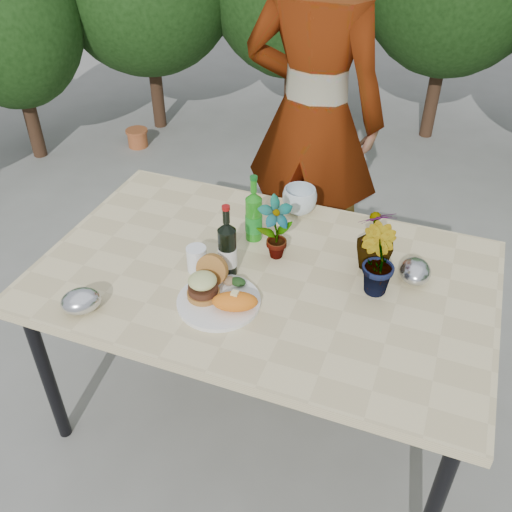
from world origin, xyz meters
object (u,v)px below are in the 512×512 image
(dinner_plate, at_px, (219,302))
(person, at_px, (313,118))
(patio_table, at_px, (264,285))
(wine_bottle, at_px, (227,249))

(dinner_plate, bearing_deg, person, 91.09)
(patio_table, bearing_deg, person, 96.39)
(wine_bottle, height_order, person, person)
(person, bearing_deg, patio_table, 98.52)
(patio_table, xyz_separation_m, wine_bottle, (-0.12, -0.05, 0.16))
(dinner_plate, relative_size, wine_bottle, 1.01)
(patio_table, relative_size, wine_bottle, 5.75)
(patio_table, distance_m, dinner_plate, 0.23)
(wine_bottle, bearing_deg, patio_table, 34.75)
(dinner_plate, distance_m, person, 1.17)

